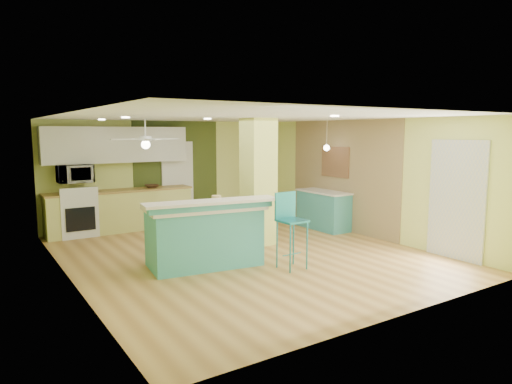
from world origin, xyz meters
TOP-DOWN VIEW (x-y plane):
  - floor at (0.00, 0.00)m, footprint 6.00×7.00m
  - ceiling at (0.00, 0.00)m, footprint 6.00×7.00m
  - wall_back at (0.00, 3.50)m, footprint 6.00×0.01m
  - wall_front at (0.00, -3.50)m, footprint 6.00×0.01m
  - wall_left at (-3.00, 0.00)m, footprint 0.01×7.00m
  - wall_right at (3.00, 0.00)m, footprint 0.01×7.00m
  - wood_panel at (2.99, 0.60)m, footprint 0.02×3.40m
  - olive_accent at (0.20, 3.49)m, footprint 2.20×0.02m
  - interior_door at (0.20, 3.46)m, footprint 0.82×0.05m
  - french_door at (2.97, -2.30)m, footprint 0.04×1.08m
  - column at (0.65, 0.50)m, footprint 0.55×0.55m
  - kitchen_run at (-1.30, 3.20)m, footprint 3.25×0.63m
  - stove at (-2.25, 3.19)m, footprint 0.76×0.66m
  - upper_cabinets at (-1.30, 3.32)m, footprint 3.20×0.34m
  - microwave at (-2.25, 3.20)m, footprint 0.70×0.48m
  - ceiling_fan at (-1.10, 2.00)m, footprint 1.41×1.41m
  - pendant_lamp at (2.65, 0.75)m, footprint 0.14×0.14m
  - wall_decor at (2.96, 0.80)m, footprint 0.03×0.90m
  - peninsula at (-0.94, -0.28)m, footprint 2.22×1.41m
  - bar_stool at (0.18, -1.14)m, footprint 0.43×0.43m
  - side_counter at (2.70, 0.88)m, footprint 0.58×1.37m
  - fruit_bowl at (-0.57, 3.17)m, footprint 0.32×0.32m
  - canister at (-0.76, -0.39)m, footprint 0.16×0.16m

SIDE VIEW (x-z plane):
  - floor at x=0.00m, z-range -0.01..0.00m
  - side_counter at x=2.70m, z-range 0.00..0.89m
  - stove at x=-2.25m, z-range -0.08..1.00m
  - kitchen_run at x=-1.30m, z-range 0.00..0.94m
  - peninsula at x=-0.94m, z-range -0.04..1.12m
  - bar_stool at x=0.18m, z-range 0.21..1.47m
  - fruit_bowl at x=-0.57m, z-range 0.94..1.02m
  - interior_door at x=0.20m, z-range 0.00..2.00m
  - french_door at x=2.97m, z-range 0.00..2.10m
  - canister at x=-0.76m, z-range 1.01..1.19m
  - wall_back at x=0.00m, z-range 0.00..2.50m
  - wall_front at x=0.00m, z-range 0.00..2.50m
  - wall_left at x=-3.00m, z-range 0.00..2.50m
  - wall_right at x=3.00m, z-range 0.00..2.50m
  - wood_panel at x=2.99m, z-range 0.00..2.50m
  - olive_accent at x=0.20m, z-range 0.00..2.50m
  - column at x=0.65m, z-range 0.00..2.50m
  - microwave at x=-2.25m, z-range 1.16..1.55m
  - wall_decor at x=2.96m, z-range 1.20..1.90m
  - pendant_lamp at x=2.65m, z-range 1.54..2.23m
  - upper_cabinets at x=-1.30m, z-range 1.55..2.35m
  - ceiling_fan at x=-1.10m, z-range 1.77..2.38m
  - ceiling at x=0.00m, z-range 2.50..2.51m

